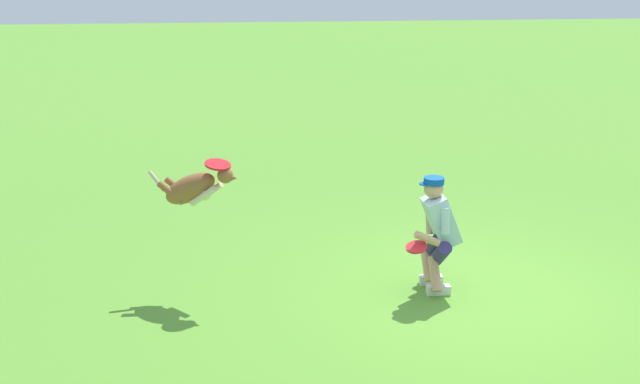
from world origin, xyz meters
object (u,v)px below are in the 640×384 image
(frisbee_flying, at_px, (218,165))
(dog, at_px, (194,188))
(person, at_px, (437,230))
(frisbee_held, at_px, (416,247))

(frisbee_flying, bearing_deg, dog, -20.26)
(person, bearing_deg, frisbee_held, 38.35)
(dog, bearing_deg, frisbee_flying, 2.13)
(person, distance_m, dog, 2.67)
(dog, xyz_separation_m, frisbee_flying, (-0.26, 0.10, 0.28))
(frisbee_held, bearing_deg, person, -137.22)
(person, xyz_separation_m, dog, (2.61, -0.25, 0.48))
(dog, distance_m, frisbee_flying, 0.40)
(person, bearing_deg, dog, -9.86)
(frisbee_flying, height_order, frisbee_held, frisbee_flying)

